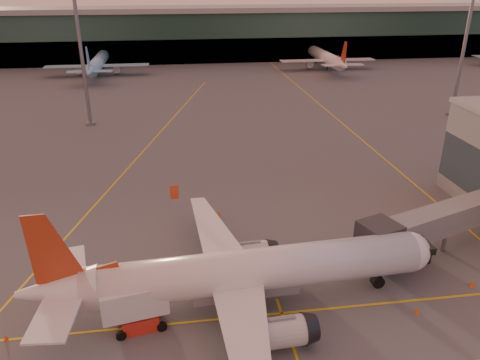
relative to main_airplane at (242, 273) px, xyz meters
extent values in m
cube|color=gold|center=(-1.68, -1.43, -3.56)|extent=(80.00, 0.25, 0.01)
cube|color=gold|center=(-11.68, 38.57, -3.56)|extent=(31.30, 115.98, 0.01)
cube|color=gold|center=(28.32, 63.57, -3.56)|extent=(0.25, 160.00, 0.01)
cube|color=#19382D|center=(-1.68, 135.57, 4.43)|extent=(400.00, 18.00, 16.00)
cube|color=gray|center=(-1.68, 135.57, 13.23)|extent=(400.00, 20.00, 1.60)
cube|color=black|center=(-1.68, 127.07, 0.43)|extent=(400.00, 1.00, 8.00)
cylinder|color=slate|center=(-21.68, 59.57, 8.93)|extent=(0.70, 0.70, 25.00)
cube|color=slate|center=(-21.68, 59.57, -3.32)|extent=(1.60, 1.60, 0.50)
cylinder|color=slate|center=(53.32, 55.57, 8.93)|extent=(0.70, 0.70, 25.00)
cube|color=slate|center=(53.32, 55.57, -3.32)|extent=(1.60, 1.60, 0.50)
cylinder|color=white|center=(1.25, 0.07, 0.20)|extent=(29.51, 5.44, 3.77)
sphere|color=white|center=(15.90, 0.91, 0.20)|extent=(3.69, 3.69, 3.69)
cube|color=black|center=(16.97, 0.97, 0.67)|extent=(1.83, 2.54, 0.66)
cone|color=white|center=(-15.19, -0.87, 0.48)|extent=(6.64, 3.94, 3.58)
cube|color=white|center=(-14.64, -4.07, 0.58)|extent=(3.53, 6.31, 0.19)
cylinder|color=silver|center=(2.29, -5.60, -1.87)|extent=(4.07, 2.67, 2.45)
cylinder|color=black|center=(-0.75, -2.50, -2.72)|extent=(1.77, 1.41, 1.70)
cylinder|color=black|center=(-0.75, -2.50, -2.20)|extent=(0.34, 0.34, 1.04)
cube|color=white|center=(-15.01, 2.36, 0.58)|extent=(4.17, 6.56, 0.19)
cylinder|color=silver|center=(1.64, 5.83, -1.87)|extent=(4.07, 2.67, 2.45)
cylinder|color=black|center=(-1.03, 2.39, -2.72)|extent=(1.77, 1.41, 1.70)
cylinder|color=black|center=(-1.03, 2.39, -2.20)|extent=(0.34, 0.34, 1.04)
cube|color=slate|center=(0.18, 0.01, -1.03)|extent=(9.46, 3.54, 1.51)
cylinder|color=black|center=(13.04, 0.75, -2.72)|extent=(1.23, 0.82, 1.19)
cube|color=slate|center=(22.84, 6.11, 0.50)|extent=(19.85, 9.35, 2.70)
cube|color=#2D3035|center=(13.86, 3.25, 0.50)|extent=(4.36, 4.36, 3.00)
cube|color=#2D3035|center=(15.36, 4.15, -2.37)|extent=(1.60, 2.40, 2.40)
cylinder|color=black|center=(15.36, 3.05, -3.17)|extent=(0.80, 0.40, 0.80)
cylinder|color=black|center=(15.36, 5.25, -3.17)|extent=(0.80, 0.40, 0.80)
cylinder|color=slate|center=(22.84, 6.11, -2.18)|extent=(0.50, 0.50, 2.77)
cube|color=red|center=(-8.93, -1.35, -2.87)|extent=(3.34, 2.74, 1.39)
cube|color=silver|center=(-9.20, -1.41, -0.69)|extent=(5.73, 3.28, 2.60)
cylinder|color=black|center=(-10.37, -2.76, -3.15)|extent=(0.88, 0.47, 0.84)
cylinder|color=black|center=(-7.08, -2.14, -3.15)|extent=(0.88, 0.47, 0.84)
cube|color=black|center=(18.27, 4.57, -2.97)|extent=(3.99, 2.59, 1.20)
cube|color=#BC8017|center=(18.27, 4.57, -2.15)|extent=(1.81, 1.99, 0.98)
cylinder|color=black|center=(17.14, 3.48, -3.19)|extent=(0.81, 0.46, 0.76)
cylinder|color=black|center=(19.71, 3.94, -3.19)|extent=(0.81, 0.46, 0.76)
cone|color=#E9510C|center=(22.22, -0.19, -3.27)|extent=(0.47, 0.47, 0.60)
cube|color=#E9510C|center=(22.22, -0.19, -3.55)|extent=(0.41, 0.41, 0.03)
cone|color=#E9510C|center=(-19.71, -1.41, -3.31)|extent=(0.40, 0.40, 0.51)
cube|color=#E9510C|center=(-19.71, -1.41, -3.55)|extent=(0.34, 0.34, 0.03)
cone|color=#E9510C|center=(-0.30, 17.84, -3.28)|extent=(0.45, 0.45, 0.57)
cube|color=#E9510C|center=(-0.30, 17.84, -3.55)|extent=(0.39, 0.39, 0.03)
cone|color=#E9510C|center=(15.14, -3.14, -3.31)|extent=(0.41, 0.41, 0.52)
cube|color=#E9510C|center=(15.14, -3.14, -3.55)|extent=(0.36, 0.36, 0.03)
camera|label=1|loc=(-5.03, -33.57, 23.75)|focal=35.00mm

